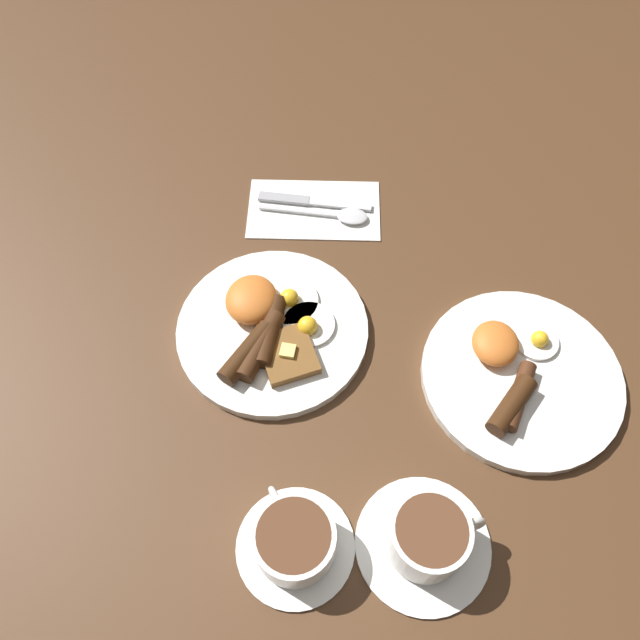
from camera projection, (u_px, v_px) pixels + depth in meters
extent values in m
plane|color=#4C301C|center=(273.00, 332.00, 0.90)|extent=(3.00, 3.00, 0.00)
cylinder|color=white|center=(273.00, 330.00, 0.89)|extent=(0.27, 0.27, 0.01)
cylinder|color=white|center=(290.00, 301.00, 0.90)|extent=(0.08, 0.08, 0.01)
sphere|color=yellow|center=(289.00, 298.00, 0.89)|extent=(0.03, 0.03, 0.03)
cylinder|color=white|center=(309.00, 325.00, 0.88)|extent=(0.07, 0.07, 0.01)
sphere|color=yellow|center=(308.00, 323.00, 0.87)|extent=(0.03, 0.03, 0.03)
ellipsoid|color=orange|center=(251.00, 299.00, 0.89)|extent=(0.08, 0.07, 0.04)
cylinder|color=#361E0C|center=(247.00, 353.00, 0.85)|extent=(0.10, 0.07, 0.03)
cylinder|color=#3D210F|center=(261.00, 346.00, 0.85)|extent=(0.11, 0.06, 0.03)
cylinder|color=#3A1F0D|center=(268.00, 331.00, 0.86)|extent=(0.11, 0.03, 0.03)
cube|color=brown|center=(288.00, 354.00, 0.85)|extent=(0.10, 0.10, 0.01)
cube|color=#F4E072|center=(288.00, 351.00, 0.84)|extent=(0.02, 0.02, 0.01)
cylinder|color=white|center=(521.00, 377.00, 0.85)|extent=(0.27, 0.27, 0.01)
cylinder|color=white|center=(536.00, 341.00, 0.87)|extent=(0.06, 0.06, 0.01)
sphere|color=yellow|center=(540.00, 339.00, 0.86)|extent=(0.02, 0.02, 0.02)
ellipsoid|color=orange|center=(495.00, 346.00, 0.85)|extent=(0.07, 0.06, 0.03)
cylinder|color=#391F0D|center=(512.00, 405.00, 0.80)|extent=(0.09, 0.07, 0.03)
cylinder|color=#462514|center=(519.00, 396.00, 0.81)|extent=(0.10, 0.05, 0.02)
cylinder|color=white|center=(295.00, 546.00, 0.74)|extent=(0.14, 0.14, 0.01)
cylinder|color=white|center=(294.00, 540.00, 0.71)|extent=(0.10, 0.10, 0.06)
cylinder|color=#56331E|center=(294.00, 535.00, 0.69)|extent=(0.08, 0.08, 0.00)
torus|color=white|center=(277.00, 502.00, 0.73)|extent=(0.04, 0.03, 0.04)
cylinder|color=white|center=(423.00, 544.00, 0.74)|extent=(0.16, 0.16, 0.01)
cylinder|color=white|center=(428.00, 537.00, 0.71)|extent=(0.09, 0.09, 0.07)
cylinder|color=#56331E|center=(432.00, 530.00, 0.68)|extent=(0.08, 0.08, 0.00)
torus|color=white|center=(467.00, 527.00, 0.71)|extent=(0.02, 0.05, 0.05)
cube|color=white|center=(314.00, 209.00, 1.02)|extent=(0.14, 0.22, 0.01)
cube|color=silver|center=(340.00, 204.00, 1.01)|extent=(0.02, 0.10, 0.00)
cube|color=#9E9EA3|center=(284.00, 198.00, 1.02)|extent=(0.02, 0.08, 0.01)
ellipsoid|color=silver|center=(352.00, 216.00, 1.00)|extent=(0.04, 0.05, 0.01)
cube|color=silver|center=(298.00, 211.00, 1.01)|extent=(0.01, 0.13, 0.00)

